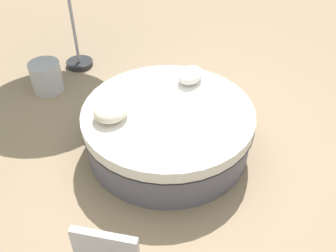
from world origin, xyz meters
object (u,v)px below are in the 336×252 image
round_bed (168,129)px  throw_pillow_1 (111,111)px  throw_pillow_0 (191,75)px  side_table (46,77)px

round_bed → throw_pillow_1: throw_pillow_1 is taller
throw_pillow_0 → side_table: throw_pillow_0 is taller
round_bed → side_table: size_ratio=4.41×
throw_pillow_0 → throw_pillow_1: throw_pillow_1 is taller
throw_pillow_0 → side_table: bearing=-81.8°
round_bed → throw_pillow_1: 0.77m
round_bed → side_table: (-0.38, -2.21, -0.07)m
side_table → throw_pillow_0: bearing=98.2°
throw_pillow_1 → side_table: (-0.78, -1.69, -0.46)m
throw_pillow_0 → side_table: size_ratio=0.88×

